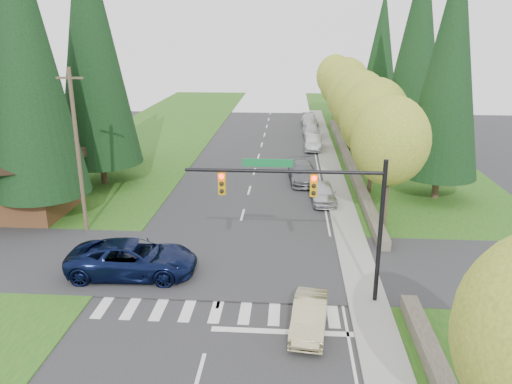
# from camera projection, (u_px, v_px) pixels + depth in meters

# --- Properties ---
(ground) EXTENTS (120.00, 120.00, 0.00)m
(ground) POSITION_uv_depth(u_px,v_px,m) (204.00, 355.00, 19.29)
(ground) COLOR #28282B
(ground) RESTS_ON ground
(grass_east) EXTENTS (14.00, 110.00, 0.06)m
(grass_east) POSITION_uv_depth(u_px,v_px,m) (421.00, 198.00, 37.39)
(grass_east) COLOR #1A5416
(grass_east) RESTS_ON ground
(grass_west) EXTENTS (14.00, 110.00, 0.06)m
(grass_west) POSITION_uv_depth(u_px,v_px,m) (83.00, 190.00, 39.13)
(grass_west) COLOR #1A5416
(grass_west) RESTS_ON ground
(cross_street) EXTENTS (120.00, 8.00, 0.10)m
(cross_street) POSITION_uv_depth(u_px,v_px,m) (229.00, 264.00, 26.88)
(cross_street) COLOR #28282B
(cross_street) RESTS_ON ground
(sidewalk_east) EXTENTS (1.80, 80.00, 0.13)m
(sidewalk_east) POSITION_uv_depth(u_px,v_px,m) (337.00, 188.00, 39.68)
(sidewalk_east) COLOR gray
(sidewalk_east) RESTS_ON ground
(curb_east) EXTENTS (0.20, 80.00, 0.13)m
(curb_east) POSITION_uv_depth(u_px,v_px,m) (326.00, 187.00, 39.74)
(curb_east) COLOR gray
(curb_east) RESTS_ON ground
(stone_wall_north) EXTENTS (0.70, 40.00, 0.70)m
(stone_wall_north) POSITION_uv_depth(u_px,v_px,m) (348.00, 160.00, 47.07)
(stone_wall_north) COLOR #4C4438
(stone_wall_north) RESTS_ON ground
(traffic_signal) EXTENTS (8.70, 0.37, 6.80)m
(traffic_signal) POSITION_uv_depth(u_px,v_px,m) (317.00, 199.00, 21.73)
(traffic_signal) COLOR black
(traffic_signal) RESTS_ON ground
(brown_building) EXTENTS (8.40, 8.40, 5.40)m
(brown_building) POSITION_uv_depth(u_px,v_px,m) (20.00, 168.00, 33.56)
(brown_building) COLOR #4C2D19
(brown_building) RESTS_ON ground
(utility_pole) EXTENTS (1.60, 0.24, 10.00)m
(utility_pole) POSITION_uv_depth(u_px,v_px,m) (78.00, 151.00, 29.73)
(utility_pole) COLOR #473828
(utility_pole) RESTS_ON ground
(decid_tree_0) EXTENTS (4.80, 4.80, 8.37)m
(decid_tree_0) POSITION_uv_depth(u_px,v_px,m) (390.00, 141.00, 30.23)
(decid_tree_0) COLOR #38281C
(decid_tree_0) RESTS_ON ground
(decid_tree_1) EXTENTS (5.20, 5.20, 8.80)m
(decid_tree_1) POSITION_uv_depth(u_px,v_px,m) (374.00, 118.00, 36.81)
(decid_tree_1) COLOR #38281C
(decid_tree_1) RESTS_ON ground
(decid_tree_2) EXTENTS (5.00, 5.00, 8.82)m
(decid_tree_2) POSITION_uv_depth(u_px,v_px,m) (360.00, 103.00, 43.42)
(decid_tree_2) COLOR #38281C
(decid_tree_2) RESTS_ON ground
(decid_tree_3) EXTENTS (5.00, 5.00, 8.55)m
(decid_tree_3) POSITION_uv_depth(u_px,v_px,m) (352.00, 96.00, 50.14)
(decid_tree_3) COLOR #38281C
(decid_tree_3) RESTS_ON ground
(decid_tree_4) EXTENTS (5.40, 5.40, 9.18)m
(decid_tree_4) POSITION_uv_depth(u_px,v_px,m) (346.00, 85.00, 56.65)
(decid_tree_4) COLOR #38281C
(decid_tree_4) RESTS_ON ground
(decid_tree_5) EXTENTS (4.80, 4.80, 8.30)m
(decid_tree_5) POSITION_uv_depth(u_px,v_px,m) (339.00, 84.00, 63.47)
(decid_tree_5) COLOR #38281C
(decid_tree_5) RESTS_ON ground
(decid_tree_6) EXTENTS (5.20, 5.20, 8.86)m
(decid_tree_6) POSITION_uv_depth(u_px,v_px,m) (335.00, 76.00, 70.00)
(decid_tree_6) COLOR #38281C
(decid_tree_6) RESTS_ON ground
(conifer_w_a) EXTENTS (6.12, 6.12, 19.80)m
(conifer_w_a) POSITION_uv_depth(u_px,v_px,m) (25.00, 51.00, 30.12)
(conifer_w_a) COLOR #38281C
(conifer_w_a) RESTS_ON ground
(conifer_w_b) EXTENTS (5.44, 5.44, 17.80)m
(conifer_w_b) POSITION_uv_depth(u_px,v_px,m) (14.00, 64.00, 34.42)
(conifer_w_b) COLOR #38281C
(conifer_w_b) RESTS_ON ground
(conifer_w_c) EXTENTS (6.46, 6.46, 20.80)m
(conifer_w_c) POSITION_uv_depth(u_px,v_px,m) (91.00, 40.00, 37.48)
(conifer_w_c) COLOR #38281C
(conifer_w_c) RESTS_ON ground
(conifer_w_e) EXTENTS (5.78, 5.78, 18.80)m
(conifer_w_e) POSITION_uv_depth(u_px,v_px,m) (96.00, 51.00, 43.62)
(conifer_w_e) COLOR #38281C
(conifer_w_e) RESTS_ON ground
(conifer_e_a) EXTENTS (5.44, 5.44, 17.80)m
(conifer_e_a) POSITION_uv_depth(u_px,v_px,m) (450.00, 64.00, 34.31)
(conifer_e_a) COLOR #38281C
(conifer_e_a) RESTS_ON ground
(conifer_e_b) EXTENTS (6.12, 6.12, 19.80)m
(conifer_e_b) POSITION_uv_depth(u_px,v_px,m) (418.00, 44.00, 47.22)
(conifer_e_b) COLOR #38281C
(conifer_e_b) RESTS_ON ground
(conifer_e_c) EXTENTS (5.10, 5.10, 16.80)m
(conifer_e_c) POSITION_uv_depth(u_px,v_px,m) (381.00, 53.00, 61.03)
(conifer_e_c) COLOR #38281C
(conifer_e_c) RESTS_ON ground
(sedan_champagne) EXTENTS (1.79, 4.06, 1.30)m
(sedan_champagne) POSITION_uv_depth(u_px,v_px,m) (309.00, 316.00, 20.76)
(sedan_champagne) COLOR tan
(sedan_champagne) RESTS_ON ground
(suv_navy) EXTENTS (6.61, 3.24, 1.81)m
(suv_navy) POSITION_uv_depth(u_px,v_px,m) (133.00, 259.00, 25.39)
(suv_navy) COLOR #0A1236
(suv_navy) RESTS_ON ground
(parked_car_a) EXTENTS (1.99, 4.40, 1.46)m
(parked_car_a) POSITION_uv_depth(u_px,v_px,m) (323.00, 193.00, 36.25)
(parked_car_a) COLOR silver
(parked_car_a) RESTS_ON ground
(parked_car_b) EXTENTS (2.61, 5.57, 1.57)m
(parked_car_b) POSITION_uv_depth(u_px,v_px,m) (303.00, 173.00, 41.18)
(parked_car_b) COLOR slate
(parked_car_b) RESTS_ON ground
(parked_car_c) EXTENTS (1.98, 4.72, 1.52)m
(parked_car_c) POSITION_uv_depth(u_px,v_px,m) (314.00, 143.00, 52.29)
(parked_car_c) COLOR #B1B2B6
(parked_car_c) RESTS_ON ground
(parked_car_d) EXTENTS (2.10, 4.83, 1.62)m
(parked_car_d) POSITION_uv_depth(u_px,v_px,m) (312.00, 131.00, 58.30)
(parked_car_d) COLOR silver
(parked_car_d) RESTS_ON ground
(parked_car_e) EXTENTS (2.28, 5.13, 1.46)m
(parked_car_e) POSITION_uv_depth(u_px,v_px,m) (310.00, 120.00, 65.58)
(parked_car_e) COLOR #BCBDC1
(parked_car_e) RESTS_ON ground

